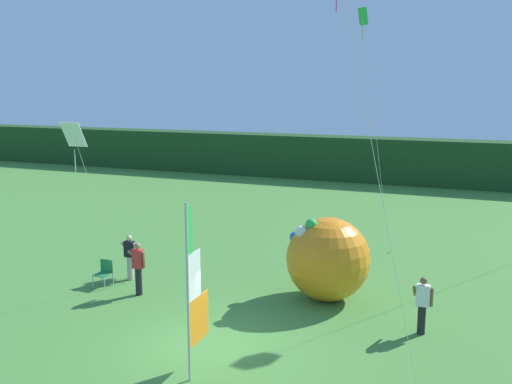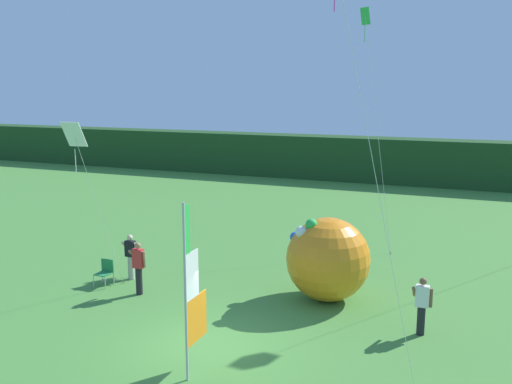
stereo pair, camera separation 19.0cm
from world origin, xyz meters
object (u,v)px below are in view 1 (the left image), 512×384
Objects in this scene: person_far_left at (138,267)px; kite_white_diamond_3 at (76,142)px; person_near_banner at (130,256)px; person_mid_field at (422,304)px; inflatable_balloon at (328,259)px; banner_flag at (194,294)px; folding_chair at (104,271)px; kite_green_diamond_1 at (365,36)px.

kite_white_diamond_3 reaches higher than person_far_left.
person_mid_field reaches higher than person_near_banner.
inflatable_balloon is at bearing 17.83° from person_far_left.
kite_white_diamond_3 reaches higher than banner_flag.
person_mid_field is 1.85× the size of folding_chair.
banner_flag reaches higher than person_mid_field.
person_near_banner is 0.99× the size of person_mid_field.
kite_green_diamond_1 is at bearing 55.18° from folding_chair.
kite_green_diamond_1 reaches higher than person_far_left.
person_mid_field is at bearing -26.92° from inflatable_balloon.
kite_green_diamond_1 reaches higher than kite_white_diamond_3.
inflatable_balloon is at bearing 153.08° from person_mid_field.
kite_green_diamond_1 is at bearing 62.59° from person_far_left.
kite_green_diamond_1 reaches higher than person_near_banner.
kite_white_diamond_3 is at bearing -91.67° from person_near_banner.
folding_chair is 0.09× the size of kite_green_diamond_1.
kite_green_diamond_1 is (6.35, 8.98, 8.04)m from person_near_banner.
banner_flag is 7.42m from person_near_banner.
inflatable_balloon reaches higher than person_mid_field.
kite_white_diamond_3 is at bearing -132.71° from person_far_left.
person_far_left is (-8.95, -0.32, 0.07)m from person_mid_field.
kite_white_diamond_3 is at bearing -75.39° from folding_chair.
person_far_left reaches higher than person_near_banner.
folding_chair is (-5.73, 4.27, -1.53)m from banner_flag.
inflatable_balloon is (6.97, 0.74, 0.48)m from person_near_banner.
person_far_left is at bearing -10.86° from folding_chair.
person_far_left is at bearing -177.92° from person_mid_field.
person_far_left is 4.51m from kite_white_diamond_3.
person_near_banner is 0.16× the size of kite_green_diamond_1.
person_mid_field is 11.08m from kite_white_diamond_3.
person_mid_field is at bearing 2.08° from person_far_left.
folding_chair is at bearing 143.33° from banner_flag.
person_mid_field is 10.53m from folding_chair.
person_mid_field is 0.16× the size of kite_green_diamond_1.
inflatable_balloon is at bearing 6.05° from person_near_banner.
person_far_left is (-4.15, 3.96, -1.09)m from banner_flag.
kite_white_diamond_3 reaches higher than folding_chair.
banner_flag reaches higher than person_far_left.
kite_green_diamond_1 is (-0.62, 8.24, 7.56)m from inflatable_balloon.
kite_white_diamond_3 is (-10.12, -1.59, 4.24)m from person_mid_field.
person_mid_field is 0.93× the size of person_far_left.
banner_flag is 7.31m from folding_chair.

